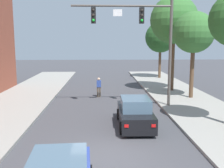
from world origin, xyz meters
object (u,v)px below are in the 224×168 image
traffic_signal_mast (143,30)px  street_tree_third (174,20)px  car_lead_black (135,113)px  street_tree_farthest (160,37)px  street_tree_second (194,33)px  pedestrian_crossing_road (99,86)px

traffic_signal_mast → street_tree_third: (3.71, 5.85, 1.15)m
car_lead_black → street_tree_farthest: size_ratio=0.62×
street_tree_second → street_tree_third: street_tree_third is taller
traffic_signal_mast → car_lead_black: 6.34m
pedestrian_crossing_road → street_tree_farthest: size_ratio=0.24×
pedestrian_crossing_road → street_tree_farthest: street_tree_farthest is taller
street_tree_third → street_tree_second: bearing=-78.1°
street_tree_third → street_tree_farthest: bearing=85.0°
car_lead_black → street_tree_second: 9.79m
street_tree_farthest → pedestrian_crossing_road: bearing=-124.5°
street_tree_third → street_tree_farthest: 8.93m
street_tree_farthest → traffic_signal_mast: bearing=-107.0°
traffic_signal_mast → street_tree_second: 5.09m
traffic_signal_mast → car_lead_black: (-0.99, -4.22, -4.63)m
street_tree_third → pedestrian_crossing_road: bearing=-162.5°
street_tree_second → street_tree_third: bearing=101.9°
pedestrian_crossing_road → car_lead_black: bearing=-75.6°
car_lead_black → street_tree_second: bearing=51.5°
street_tree_second → traffic_signal_mast: bearing=-149.8°
car_lead_black → street_tree_third: size_ratio=0.50×
traffic_signal_mast → street_tree_farthest: 15.32m
pedestrian_crossing_road → street_tree_third: size_ratio=0.19×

